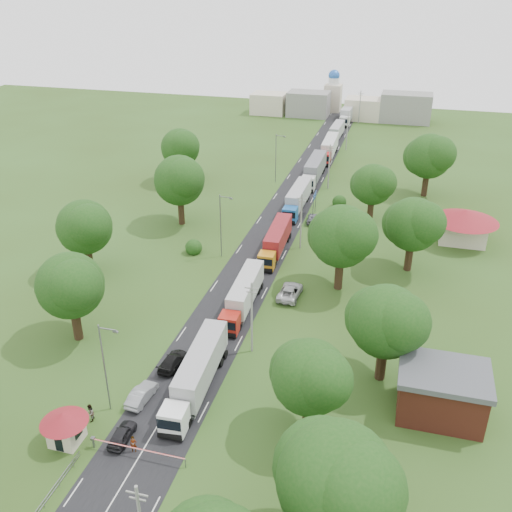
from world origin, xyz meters
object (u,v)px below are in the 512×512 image
(guard_booth, at_px, (65,424))
(truck_0, at_px, (198,372))
(car_lane_mid, at_px, (142,395))
(boom_barrier, at_px, (124,447))
(info_sign, at_px, (315,199))
(car_lane_front, at_px, (122,435))
(pedestrian_near, at_px, (133,444))

(guard_booth, xyz_separation_m, truck_0, (9.13, 10.12, 0.02))
(truck_0, xyz_separation_m, car_lane_mid, (-4.93, -3.12, -1.45))
(boom_barrier, relative_size, guard_booth, 2.10)
(boom_barrier, height_order, info_sign, info_sign)
(guard_booth, distance_m, truck_0, 13.63)
(boom_barrier, distance_m, car_lane_front, 1.83)
(info_sign, height_order, pedestrian_near, info_sign)
(pedestrian_near, bearing_deg, truck_0, 60.18)
(guard_booth, relative_size, car_lane_mid, 0.99)
(info_sign, bearing_deg, boom_barrier, -96.24)
(car_lane_mid, bearing_deg, pedestrian_near, 113.75)
(car_lane_front, bearing_deg, car_lane_mid, -85.52)
(guard_booth, xyz_separation_m, pedestrian_near, (6.49, 0.50, -1.32))
(truck_0, xyz_separation_m, pedestrian_near, (-2.64, -9.62, -1.33))
(boom_barrier, xyz_separation_m, car_lane_front, (-1.02, 1.50, -0.23))
(guard_booth, xyz_separation_m, info_sign, (12.40, 60.00, 0.84))
(info_sign, relative_size, car_lane_mid, 0.92)
(guard_booth, height_order, car_lane_front, guard_booth)
(truck_0, relative_size, pedestrian_near, 8.77)
(car_lane_front, height_order, car_lane_mid, car_lane_mid)
(boom_barrier, height_order, car_lane_mid, car_lane_mid)
(boom_barrier, relative_size, truck_0, 0.62)
(boom_barrier, bearing_deg, pedestrian_near, 37.68)
(car_lane_mid, bearing_deg, guard_booth, 63.38)
(guard_booth, distance_m, pedestrian_near, 6.64)
(boom_barrier, distance_m, guard_booth, 5.98)
(pedestrian_near, bearing_deg, boom_barrier, -156.80)
(info_sign, bearing_deg, truck_0, -93.75)
(guard_booth, distance_m, car_lane_mid, 8.29)
(info_sign, xyz_separation_m, car_lane_mid, (-8.20, -53.00, -2.27))
(car_lane_front, xyz_separation_m, car_lane_mid, (-0.62, 5.50, 0.07))
(guard_booth, distance_m, car_lane_front, 5.27)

